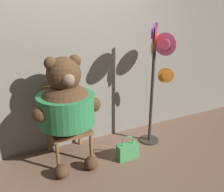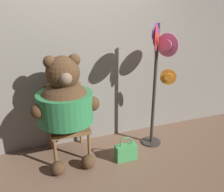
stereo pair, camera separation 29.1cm
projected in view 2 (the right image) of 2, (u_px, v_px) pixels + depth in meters
ground_plane at (92, 161)px, 3.25m from camera, size 14.00×14.00×0.00m
wall_back at (76, 53)px, 3.33m from camera, size 8.00×0.10×2.61m
chair at (66, 118)px, 3.30m from camera, size 0.49×0.52×0.94m
teddy_bear at (65, 104)px, 3.04m from camera, size 0.83×0.73×1.38m
hat_display_rack at (158, 68)px, 3.24m from camera, size 0.43×0.55×1.71m
handbag_on_ground at (126, 152)px, 3.25m from camera, size 0.28×0.13×0.33m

